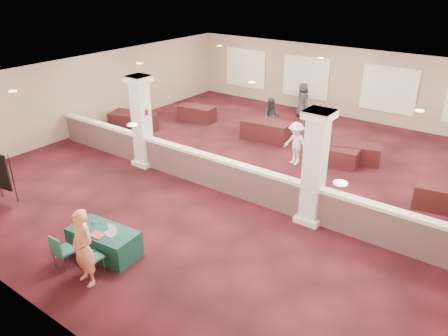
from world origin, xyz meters
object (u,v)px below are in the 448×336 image
Objects in this scene: far_table_front_center at (335,156)px; far_table_back_left at (197,113)px; conf_chair_side at (61,249)px; far_table_back_right at (356,153)px; attendee_a at (272,116)px; attendee_b at (296,143)px; far_table_front_left at (133,122)px; attendee_d at (302,100)px; near_table at (104,242)px; woman at (83,248)px; far_table_front_right at (447,198)px; far_table_back_center at (267,130)px; conf_chair_main at (88,256)px.

far_table_back_left reaches higher than far_table_front_center.
conf_chair_side is 10.57m from far_table_back_right.
far_table_front_center is 3.80m from attendee_a.
far_table_back_right reaches higher than far_table_front_center.
attendee_b is at bearing -64.84° from attendee_a.
far_table_back_left is 1.05× the size of attendee_b.
far_table_front_left is 1.20× the size of far_table_front_center.
far_table_front_center is 0.99× the size of attendee_d.
near_table is 1.23m from woman.
far_table_front_left is at bearing 126.41° from near_table.
conf_chair_side is 10.84m from attendee_a.
far_table_front_right is at bearing 49.44° from conf_chair_side.
attendee_b is (0.64, 8.58, -0.13)m from woman.
far_table_front_left is 7.38m from attendee_b.
far_table_back_right is 1.03× the size of attendee_d.
conf_chair_side is at bearing -107.82° from far_table_back_right.
attendee_d reaches higher than far_table_front_left.
near_table is 0.97× the size of far_table_front_right.
near_table is at bearing -84.45° from far_table_back_center.
attendee_d reaches higher than far_table_front_center.
conf_chair_side is 0.48× the size of woman.
conf_chair_main is at bearing 130.53° from attendee_d.
far_table_front_center is at bearing 82.81° from conf_chair_main.
far_table_front_center is (2.01, 9.19, -0.20)m from conf_chair_main.
far_table_back_center is 3.62m from attendee_d.
attendee_a reaches higher than far_table_front_right.
conf_chair_main is at bearing -126.33° from far_table_front_right.
woman reaches higher than attendee_b.
far_table_back_center is at bearing 159.50° from attendee_b.
attendee_a is (-0.23, 0.75, 0.37)m from far_table_back_center.
woman is 10.07m from far_table_front_right.
far_table_front_right is 0.92× the size of far_table_back_center.
far_table_front_left is at bearing 135.43° from woman.
conf_chair_main reaches higher than far_table_front_left.
attendee_d is (-1.12, 12.69, 0.48)m from near_table.
conf_chair_main is at bearing -80.78° from attendee_b.
attendee_a is at bearing 158.05° from far_table_front_center.
conf_chair_main reaches higher than far_table_back_center.
far_table_front_center is 4.08m from far_table_front_right.
far_table_back_center reaches higher than far_table_front_left.
far_table_back_left is at bearing 121.49° from woman.
near_table is 1.11× the size of attendee_b.
far_table_front_left is 1.26× the size of attendee_a.
far_table_front_right is 1.10× the size of far_table_back_left.
conf_chair_side is 11.24m from far_table_back_left.
attendee_b is (7.30, 0.98, 0.39)m from far_table_front_left.
far_table_back_center is (3.89, -0.27, 0.07)m from far_table_back_left.
conf_chair_main reaches higher than far_table_back_left.
conf_chair_side reaches higher than far_table_back_right.
far_table_back_left is (-5.15, 10.12, -0.19)m from conf_chair_main.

